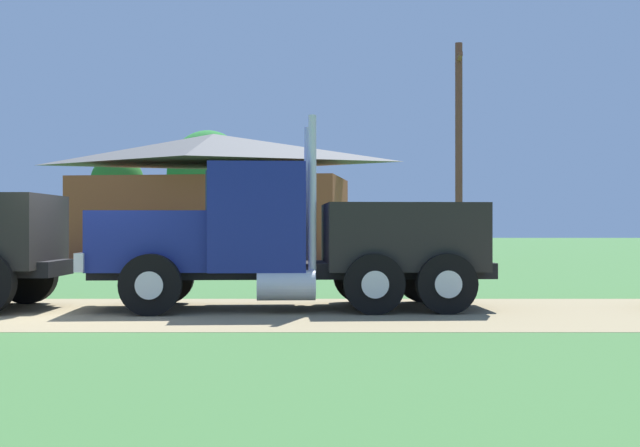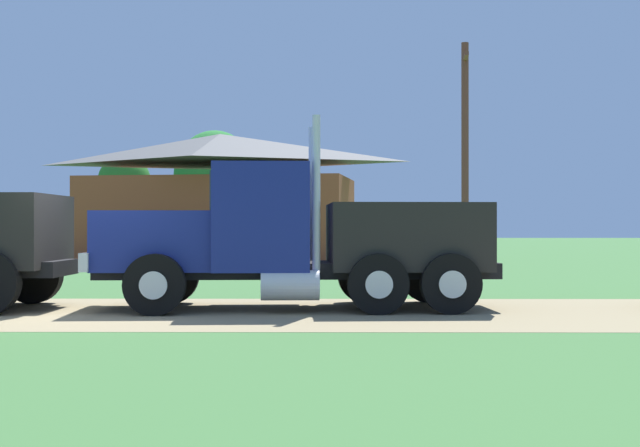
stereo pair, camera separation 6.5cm
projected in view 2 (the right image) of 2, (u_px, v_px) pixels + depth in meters
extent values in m
plane|color=#3A6732|center=(96.00, 312.00, 15.16)|extent=(200.00, 200.00, 0.00)
cube|color=#8E7E5A|center=(96.00, 312.00, 15.16)|extent=(120.00, 5.67, 0.01)
cube|color=black|center=(298.00, 270.00, 15.91)|extent=(7.27, 1.98, 0.28)
cube|color=navy|center=(158.00, 241.00, 15.79)|extent=(2.21, 2.19, 1.07)
cube|color=silver|center=(97.00, 260.00, 15.73)|extent=(0.29, 2.27, 0.32)
cube|color=navy|center=(262.00, 218.00, 15.88)|extent=(1.81, 2.46, 1.91)
cube|color=#2D3D4C|center=(215.00, 197.00, 15.84)|extent=(0.15, 1.97, 0.84)
cylinder|color=silver|center=(316.00, 194.00, 14.99)|extent=(0.14, 0.14, 2.72)
cylinder|color=silver|center=(312.00, 197.00, 16.86)|extent=(0.14, 0.14, 2.72)
cylinder|color=silver|center=(290.00, 285.00, 14.86)|extent=(1.03, 0.58, 0.52)
cube|color=black|center=(405.00, 237.00, 16.00)|extent=(2.94, 2.52, 1.21)
cylinder|color=black|center=(155.00, 285.00, 14.61)|extent=(1.06, 0.36, 1.04)
cylinder|color=silver|center=(153.00, 285.00, 14.45)|extent=(0.47, 0.07, 0.47)
cylinder|color=black|center=(172.00, 277.00, 16.97)|extent=(1.06, 0.36, 1.04)
cylinder|color=silver|center=(173.00, 276.00, 17.13)|extent=(0.47, 0.07, 0.47)
cylinder|color=black|center=(451.00, 284.00, 14.85)|extent=(1.06, 0.36, 1.04)
cylinder|color=silver|center=(453.00, 284.00, 14.69)|extent=(0.47, 0.07, 0.47)
cylinder|color=black|center=(427.00, 276.00, 17.21)|extent=(1.06, 0.36, 1.04)
cylinder|color=silver|center=(426.00, 275.00, 17.37)|extent=(0.47, 0.07, 0.47)
cylinder|color=black|center=(378.00, 284.00, 14.79)|extent=(1.06, 0.36, 1.04)
cylinder|color=silver|center=(379.00, 285.00, 14.63)|extent=(0.47, 0.07, 0.47)
cylinder|color=black|center=(364.00, 276.00, 17.15)|extent=(1.06, 0.36, 1.04)
cylinder|color=silver|center=(364.00, 276.00, 17.31)|extent=(0.47, 0.07, 0.47)
cylinder|color=black|center=(33.00, 275.00, 16.94)|extent=(1.12, 0.30, 1.12)
cylinder|color=silver|center=(36.00, 274.00, 17.10)|extent=(0.50, 0.04, 0.50)
cube|color=#984529|center=(220.00, 218.00, 42.45)|extent=(13.30, 8.23, 3.86)
pyramid|color=#4E4E4E|center=(220.00, 149.00, 42.46)|extent=(13.96, 8.64, 1.45)
cube|color=black|center=(161.00, 235.00, 39.41)|extent=(1.79, 0.30, 2.20)
cylinder|color=brown|center=(465.00, 155.00, 31.18)|extent=(0.26, 0.26, 8.12)
cube|color=brown|center=(465.00, 59.00, 31.19)|extent=(0.35, 2.20, 0.14)
cylinder|color=#513823|center=(124.00, 227.00, 54.11)|extent=(0.44, 0.44, 2.89)
ellipsoid|color=#2A6C25|center=(124.00, 183.00, 54.12)|extent=(3.30, 3.30, 3.63)
cylinder|color=#513823|center=(215.00, 229.00, 55.37)|extent=(0.44, 0.44, 2.69)
ellipsoid|color=#24722C|center=(215.00, 175.00, 55.38)|extent=(5.21, 5.21, 5.73)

